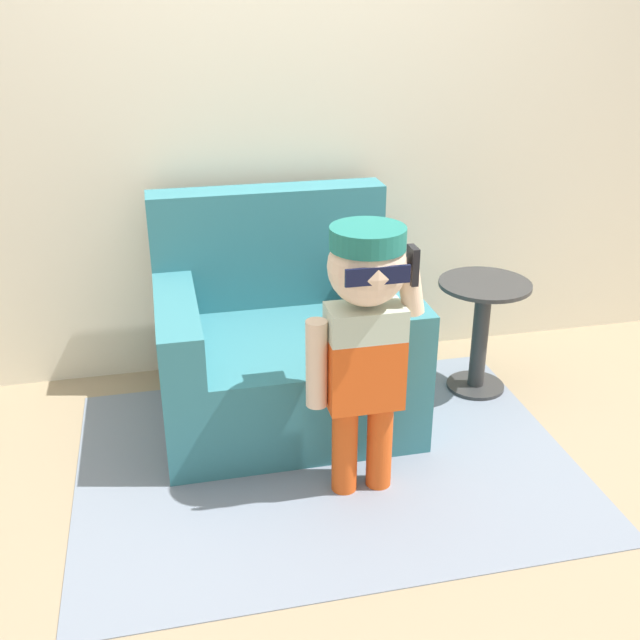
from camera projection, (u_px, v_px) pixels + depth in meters
ground_plane at (299, 413)px, 3.36m from camera, size 10.00×10.00×0.00m
wall_back at (270, 96)px, 3.33m from camera, size 10.00×0.05×2.60m
armchair at (281, 343)px, 3.28m from camera, size 1.05×0.89×0.94m
person_child at (365, 323)px, 2.58m from camera, size 0.42×0.32×1.03m
side_table at (481, 326)px, 3.43m from camera, size 0.42×0.42×0.54m
rug at (326, 461)px, 3.01m from camera, size 1.95×1.46×0.01m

